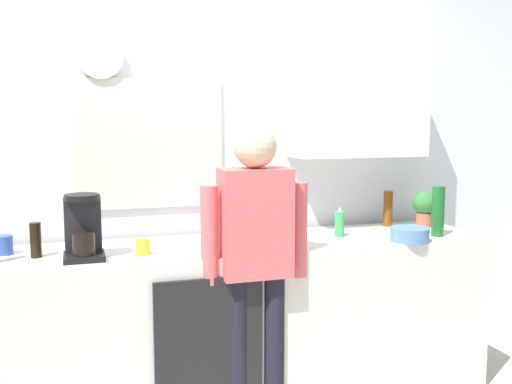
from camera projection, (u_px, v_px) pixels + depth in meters
The scene contains 13 objects.
kitchen_counter at pixel (240, 323), 3.39m from camera, with size 2.92×0.64×0.93m, color beige.
dishwasher_panel at pixel (210, 358), 3.01m from camera, with size 0.56×0.02×0.84m, color black.
back_wall_assembly at pixel (237, 161), 3.69m from camera, with size 4.52×0.42×2.60m.
coffee_maker at pixel (83, 230), 2.97m from camera, with size 0.20×0.20×0.33m.
bottle_green_wine at pixel (438, 211), 3.51m from camera, with size 0.07×0.07×0.30m, color #195923.
bottle_amber_beer at pixel (388, 209), 3.84m from camera, with size 0.06×0.06×0.23m, color brown.
bottle_dark_sauce at pixel (36, 240), 2.99m from camera, with size 0.06×0.06×0.18m, color black.
cup_yellow_cup at pixel (143, 247), 3.04m from camera, with size 0.07×0.07×0.09m, color yellow.
cup_blue_mug at pixel (5, 245), 3.06m from camera, with size 0.08×0.08×0.10m, color #3351B2.
mixing_bowl at pixel (410, 234), 3.38m from camera, with size 0.22×0.22×0.08m, color #4C72A5.
potted_plant at pixel (424, 206), 3.82m from camera, with size 0.15×0.15×0.23m.
dish_soap at pixel (340, 224), 3.50m from camera, with size 0.06×0.06×0.18m.
person_at_sink at pixel (255, 252), 3.05m from camera, with size 0.57×0.22×1.60m.
Camera 1 is at (-0.89, -2.85, 1.65)m, focal length 41.49 mm.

